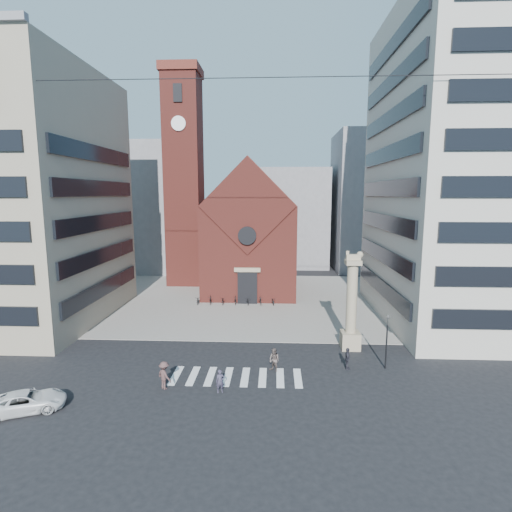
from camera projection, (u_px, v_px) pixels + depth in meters
The scene contains 24 objects.
ground at pixel (233, 360), 32.62m from camera, with size 120.00×120.00×0.00m, color black.
piazza at pixel (249, 299), 51.37m from camera, with size 46.00×30.00×0.05m, color gray.
zebra_crossing at pixel (236, 377), 29.63m from camera, with size 10.20×3.20×0.01m, color white, non-canonical shape.
church at pixel (251, 233), 56.10m from camera, with size 12.00×16.65×18.00m.
campanile at pixel (184, 178), 58.29m from camera, with size 5.50×5.50×31.20m.
building_left at pixel (13, 198), 41.62m from camera, with size 18.00×20.00×26.00m, color gray.
building_right at pixel (477, 169), 40.86m from camera, with size 18.00×22.00×32.00m, color #B1ABA0.
bg_block_left at pixel (145, 208), 71.34m from camera, with size 16.00×14.00×22.00m, color gray.
bg_block_mid at pixel (289, 218), 75.36m from camera, with size 14.00×12.00×18.00m, color gray.
bg_block_right at pixel (380, 202), 71.18m from camera, with size 16.00×14.00×24.00m, color gray.
lion_column at pixel (351, 310), 34.57m from camera, with size 1.63×1.60×8.68m.
traffic_light at pixel (387, 340), 30.71m from camera, with size 0.13×0.16×4.30m.
white_car at pixel (26, 402), 24.87m from camera, with size 2.12×4.59×1.28m, color white.
pedestrian_0 at pixel (220, 381), 27.21m from camera, with size 0.59×0.38×1.60m, color #393448.
pedestrian_1 at pixel (274, 360), 30.43m from camera, with size 0.88×0.69×1.82m, color #574A45.
pedestrian_2 at pixel (347, 359), 30.81m from camera, with size 1.00×0.42×1.71m, color #2B2A33.
pedestrian_3 at pixel (164, 375), 27.70m from camera, with size 1.27×0.73×1.97m, color #4B3332.
scooter_0 at pixel (198, 300), 49.11m from camera, with size 0.59×1.68×0.88m, color black.
scooter_1 at pixel (210, 300), 49.03m from camera, with size 0.46×1.63×0.98m, color black.
scooter_2 at pixel (223, 301), 48.96m from camera, with size 0.59×1.68×0.88m, color black.
scooter_3 at pixel (235, 300), 48.88m from camera, with size 0.46×1.63×0.98m, color black.
scooter_4 at pixel (248, 301), 48.81m from camera, with size 0.59×1.68×0.88m, color black.
scooter_5 at pixel (260, 301), 48.73m from camera, with size 0.46×1.63×0.98m, color black.
scooter_6 at pixel (273, 301), 48.67m from camera, with size 0.59×1.68×0.88m, color black.
Camera 1 is at (3.34, -30.79, 13.46)m, focal length 28.00 mm.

